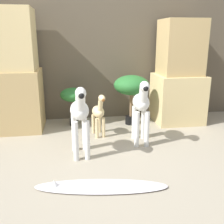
# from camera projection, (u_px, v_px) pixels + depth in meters

# --- Properties ---
(ground_plane) EXTENTS (14.00, 14.00, 0.00)m
(ground_plane) POSITION_uv_depth(u_px,v_px,m) (116.00, 167.00, 2.45)
(ground_plane) COLOR #9E937F
(wall_back) EXTENTS (6.40, 0.08, 2.20)m
(wall_back) POSITION_uv_depth(u_px,v_px,m) (97.00, 42.00, 3.69)
(wall_back) COLOR brown
(wall_back) RESTS_ON ground_plane
(rock_pillar_left) EXTENTS (0.64, 0.58, 1.51)m
(rock_pillar_left) POSITION_uv_depth(u_px,v_px,m) (14.00, 75.00, 3.27)
(rock_pillar_left) COLOR tan
(rock_pillar_left) RESTS_ON ground_plane
(rock_pillar_right) EXTENTS (0.64, 0.58, 1.39)m
(rock_pillar_right) POSITION_uv_depth(u_px,v_px,m) (179.00, 77.00, 3.61)
(rock_pillar_right) COLOR #DBC184
(rock_pillar_right) RESTS_ON ground_plane
(zebra_right) EXTENTS (0.22, 0.48, 0.74)m
(zebra_right) POSITION_uv_depth(u_px,v_px,m) (141.00, 106.00, 2.86)
(zebra_right) COLOR silver
(zebra_right) RESTS_ON ground_plane
(zebra_left) EXTENTS (0.20, 0.48, 0.74)m
(zebra_left) POSITION_uv_depth(u_px,v_px,m) (80.00, 114.00, 2.55)
(zebra_left) COLOR silver
(zebra_left) RESTS_ON ground_plane
(giraffe_figurine) EXTENTS (0.18, 0.37, 0.54)m
(giraffe_figurine) POSITION_uv_depth(u_px,v_px,m) (99.00, 113.00, 3.13)
(giraffe_figurine) COLOR beige
(giraffe_figurine) RESTS_ON ground_plane
(potted_palm_front) EXTENTS (0.33, 0.33, 0.52)m
(potted_palm_front) POSITION_uv_depth(u_px,v_px,m) (73.00, 96.00, 3.50)
(potted_palm_front) COLOR black
(potted_palm_front) RESTS_ON ground_plane
(potted_palm_back) EXTENTS (0.48, 0.48, 0.68)m
(potted_palm_back) POSITION_uv_depth(u_px,v_px,m) (131.00, 87.00, 3.51)
(potted_palm_back) COLOR black
(potted_palm_back) RESTS_ON ground_plane
(surfboard) EXTENTS (1.10, 0.38, 0.07)m
(surfboard) POSITION_uv_depth(u_px,v_px,m) (100.00, 186.00, 2.10)
(surfboard) COLOR silver
(surfboard) RESTS_ON ground_plane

